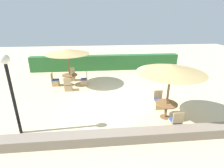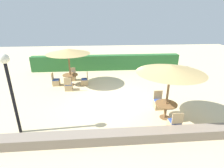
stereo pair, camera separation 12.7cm
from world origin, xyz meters
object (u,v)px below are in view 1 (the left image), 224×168
(patio_chair_back_left_north, at_px, (72,77))
(round_table_front_right, at_px, (166,107))
(parasol_back_left, at_px, (67,51))
(patio_chair_back_left_west, at_px, (55,82))
(round_table_back_left, at_px, (70,77))
(lamp_post, at_px, (9,80))
(parasol_front_right, at_px, (171,69))
(patio_chair_back_left_east, at_px, (84,81))
(patio_chair_front_right_south, at_px, (175,124))
(patio_chair_back_left_south, at_px, (68,87))
(patio_chair_front_right_north, at_px, (159,103))

(patio_chair_back_left_north, relative_size, round_table_front_right, 0.92)
(parasol_back_left, relative_size, patio_chair_back_left_north, 3.10)
(parasol_back_left, bearing_deg, patio_chair_back_left_west, -179.50)
(round_table_back_left, height_order, patio_chair_back_left_north, patio_chair_back_left_north)
(round_table_front_right, bearing_deg, patio_chair_back_left_west, 142.33)
(lamp_post, bearing_deg, parasol_front_right, 5.04)
(round_table_back_left, bearing_deg, lamp_post, -104.87)
(patio_chair_back_left_east, distance_m, patio_chair_front_right_south, 6.96)
(parasol_back_left, distance_m, parasol_front_right, 6.90)
(patio_chair_back_left_west, relative_size, patio_chair_front_right_south, 1.00)
(patio_chair_back_left_south, distance_m, patio_chair_front_right_north, 5.78)
(round_table_back_left, relative_size, parasol_front_right, 0.35)
(parasol_back_left, distance_m, patio_chair_front_right_north, 6.64)
(round_table_back_left, relative_size, patio_chair_back_left_south, 1.12)
(round_table_front_right, relative_size, patio_chair_front_right_north, 1.08)
(patio_chair_back_left_south, relative_size, patio_chair_front_right_north, 1.00)
(round_table_front_right, height_order, patio_chair_front_right_south, patio_chair_front_right_south)
(patio_chair_back_left_east, xyz_separation_m, patio_chair_back_left_north, (-0.98, 1.02, 0.00))
(lamp_post, xyz_separation_m, patio_chair_front_right_south, (6.49, -0.40, -2.09))
(parasol_back_left, xyz_separation_m, patio_chair_back_left_west, (-1.03, -0.01, -2.11))
(parasol_back_left, height_order, patio_chair_back_left_south, parasol_back_left)
(patio_chair_back_left_west, bearing_deg, patio_chair_back_left_south, 46.67)
(patio_chair_back_left_north, bearing_deg, parasol_back_left, 90.24)
(parasol_front_right, bearing_deg, patio_chair_back_left_west, 142.33)
(lamp_post, relative_size, patio_chair_back_left_south, 3.57)
(patio_chair_back_left_south, bearing_deg, parasol_front_right, -36.41)
(patio_chair_back_left_north, bearing_deg, round_table_front_right, 131.78)
(patio_chair_back_left_west, relative_size, patio_chair_back_left_north, 1.00)
(patio_chair_back_left_south, distance_m, patio_chair_back_left_west, 1.40)
(parasol_back_left, relative_size, patio_chair_front_right_north, 3.10)
(round_table_back_left, height_order, patio_chair_back_left_west, patio_chair_back_left_west)
(parasol_front_right, relative_size, round_table_front_right, 2.95)
(round_table_back_left, height_order, parasol_front_right, parasol_front_right)
(patio_chair_back_left_south, relative_size, round_table_front_right, 0.92)
(round_table_back_left, xyz_separation_m, patio_chair_back_left_east, (0.98, -0.06, -0.33))
(patio_chair_front_right_north, bearing_deg, patio_chair_back_left_north, -43.18)
(patio_chair_front_right_south, bearing_deg, lamp_post, 176.47)
(round_table_back_left, xyz_separation_m, parasol_front_right, (5.05, -4.70, 1.83))
(patio_chair_back_left_south, bearing_deg, round_table_front_right, -36.41)
(parasol_back_left, bearing_deg, patio_chair_back_left_east, -3.36)
(lamp_post, height_order, patio_chair_back_left_east, lamp_post)
(lamp_post, bearing_deg, patio_chair_back_left_east, 65.47)
(parasol_back_left, bearing_deg, parasol_front_right, -42.93)
(round_table_back_left, xyz_separation_m, patio_chair_front_right_south, (5.09, -5.67, -0.33))
(patio_chair_back_left_south, distance_m, patio_chair_front_right_south, 6.94)
(patio_chair_front_right_south, bearing_deg, parasol_front_right, 92.35)
(round_table_front_right, bearing_deg, patio_chair_front_right_north, 90.87)
(round_table_back_left, bearing_deg, parasol_front_right, -42.93)
(round_table_back_left, distance_m, patio_chair_back_left_south, 1.02)
(patio_chair_back_left_south, height_order, patio_chair_front_right_south, same)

